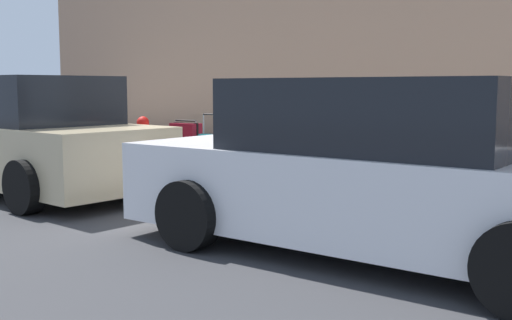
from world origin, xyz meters
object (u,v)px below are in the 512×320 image
at_px(suitcase_olive_2, 370,167).
at_px(parked_car_beige_1, 33,139).
at_px(bollard_post, 116,145).
at_px(suitcase_maroon_1, 414,165).
at_px(suitcase_silver_4, 294,159).
at_px(suitcase_black_6, 240,157).
at_px(suitcase_teal_7, 213,153).
at_px(suitcase_red_3, 331,162).
at_px(suitcase_navy_5, 268,161).
at_px(suitcase_maroon_8, 186,147).
at_px(fire_hydrant, 143,140).
at_px(suitcase_teal_0, 455,173).
at_px(parked_car_white_0, 379,173).

xyz_separation_m(suitcase_olive_2, parked_car_beige_1, (4.07, 2.17, 0.29)).
bearing_deg(bollard_post, suitcase_maroon_1, -177.67).
distance_m(suitcase_maroon_1, suitcase_silver_4, 1.70).
bearing_deg(suitcase_maroon_1, suitcase_black_6, 0.27).
height_order(suitcase_maroon_1, suitcase_silver_4, suitcase_silver_4).
height_order(suitcase_silver_4, suitcase_teal_7, suitcase_teal_7).
height_order(suitcase_red_3, suitcase_navy_5, suitcase_red_3).
bearing_deg(suitcase_olive_2, suitcase_silver_4, 0.75).
relative_size(suitcase_maroon_8, fire_hydrant, 0.97).
bearing_deg(bollard_post, suitcase_black_6, -175.48).
height_order(suitcase_silver_4, fire_hydrant, suitcase_silver_4).
bearing_deg(suitcase_black_6, bollard_post, 4.52).
bearing_deg(suitcase_navy_5, suitcase_olive_2, 176.04).
distance_m(suitcase_maroon_1, parked_car_beige_1, 5.16).
bearing_deg(suitcase_red_3, suitcase_maroon_1, -174.56).
bearing_deg(suitcase_teal_7, suitcase_teal_0, 179.92).
bearing_deg(suitcase_silver_4, parked_car_beige_1, 36.51).
xyz_separation_m(bollard_post, parked_car_beige_1, (-0.76, 2.08, 0.28)).
height_order(suitcase_navy_5, parked_car_white_0, parked_car_white_0).
distance_m(suitcase_teal_0, suitcase_silver_4, 2.22).
bearing_deg(suitcase_maroon_8, suitcase_navy_5, -178.78).
bearing_deg(suitcase_navy_5, suitcase_maroon_1, -179.87).
relative_size(suitcase_black_6, parked_car_beige_1, 0.20).
xyz_separation_m(suitcase_teal_0, suitcase_maroon_1, (0.52, -0.02, 0.05)).
height_order(suitcase_silver_4, suitcase_maroon_8, suitcase_silver_4).
bearing_deg(parked_car_white_0, suitcase_teal_0, -85.73).
relative_size(suitcase_maroon_1, parked_car_beige_1, 0.19).
relative_size(fire_hydrant, parked_car_beige_1, 0.19).
bearing_deg(suitcase_maroon_1, parked_car_white_0, 106.80).
relative_size(suitcase_maroon_8, parked_car_beige_1, 0.19).
relative_size(suitcase_black_6, parked_car_white_0, 0.18).
height_order(suitcase_olive_2, fire_hydrant, fire_hydrant).
height_order(suitcase_red_3, suitcase_black_6, suitcase_red_3).
relative_size(suitcase_red_3, parked_car_white_0, 0.20).
relative_size(suitcase_black_6, fire_hydrant, 1.03).
distance_m(suitcase_teal_7, parked_car_white_0, 4.61).
bearing_deg(suitcase_maroon_1, suitcase_navy_5, 0.13).
bearing_deg(fire_hydrant, suitcase_maroon_8, -178.29).
height_order(suitcase_maroon_8, fire_hydrant, fire_hydrant).
distance_m(suitcase_olive_2, parked_car_beige_1, 4.62).
xyz_separation_m(suitcase_teal_0, suitcase_olive_2, (1.07, 0.10, 0.00)).
distance_m(suitcase_navy_5, parked_car_beige_1, 3.31).
bearing_deg(parked_car_white_0, fire_hydrant, -21.94).
bearing_deg(suitcase_red_3, suitcase_teal_0, -176.99).
height_order(suitcase_teal_0, parked_car_beige_1, parked_car_beige_1).
height_order(suitcase_teal_0, suitcase_olive_2, suitcase_olive_2).
relative_size(suitcase_teal_0, suitcase_navy_5, 0.88).
xyz_separation_m(fire_hydrant, parked_car_beige_1, (-0.22, 2.23, 0.18)).
distance_m(suitcase_red_3, parked_car_beige_1, 4.13).
bearing_deg(suitcase_teal_7, suitcase_olive_2, 177.76).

